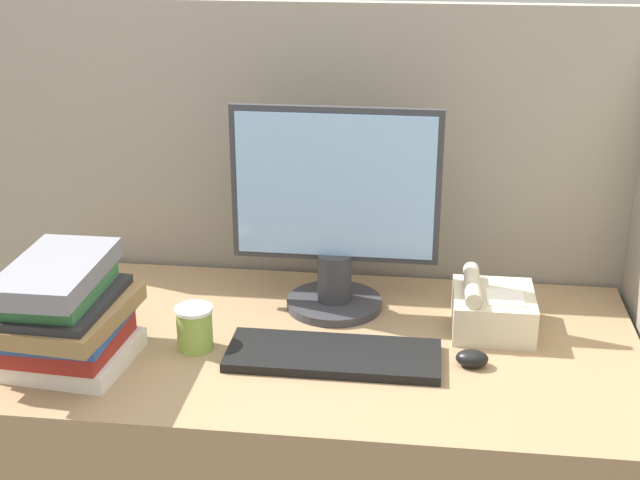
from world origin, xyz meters
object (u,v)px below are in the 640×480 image
Objects in this scene: mouse at (472,358)px; desk_telephone at (492,309)px; coffee_cup at (195,328)px; book_stack at (64,314)px; monitor at (335,219)px; keyboard at (333,356)px.

mouse is 0.18m from desk_telephone.
mouse is at bearing -0.37° from coffee_cup.
mouse is at bearing 6.32° from book_stack.
monitor reaches higher than desk_telephone.
desk_telephone reaches higher than coffee_cup.
desk_telephone is at bearing 15.23° from coffee_cup.
monitor is 4.98× the size of coffee_cup.
book_stack is (-0.25, -0.10, 0.06)m from coffee_cup.
keyboard is 0.30m from coffee_cup.
book_stack is 0.92m from desk_telephone.
coffee_cup is (-0.59, 0.00, 0.03)m from mouse.
mouse is at bearing -38.24° from monitor.
keyboard is at bearing -150.82° from desk_telephone.
monitor is at bearing 95.90° from keyboard.
monitor is 0.63m from book_stack.
monitor is 0.40m from coffee_cup.
keyboard is at bearing 8.56° from book_stack.
desk_telephone is at bearing 29.18° from keyboard.
monitor is 0.45m from mouse.
monitor is 1.07× the size of keyboard.
keyboard is 0.29m from mouse.
monitor is at bearing 33.17° from book_stack.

